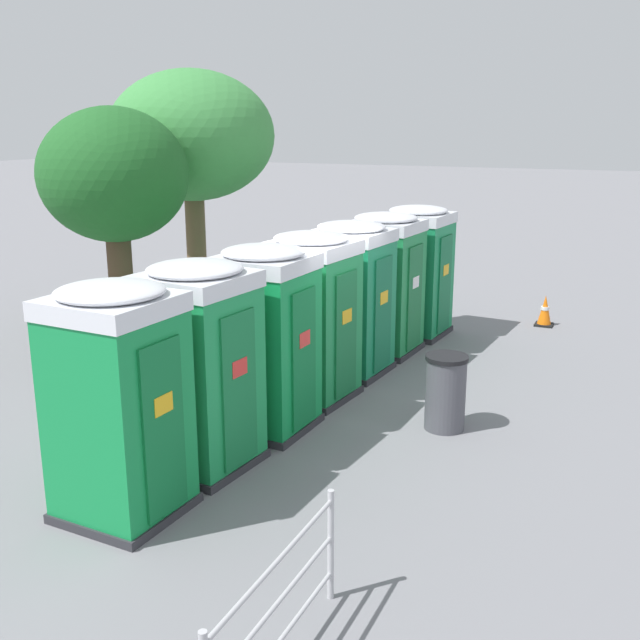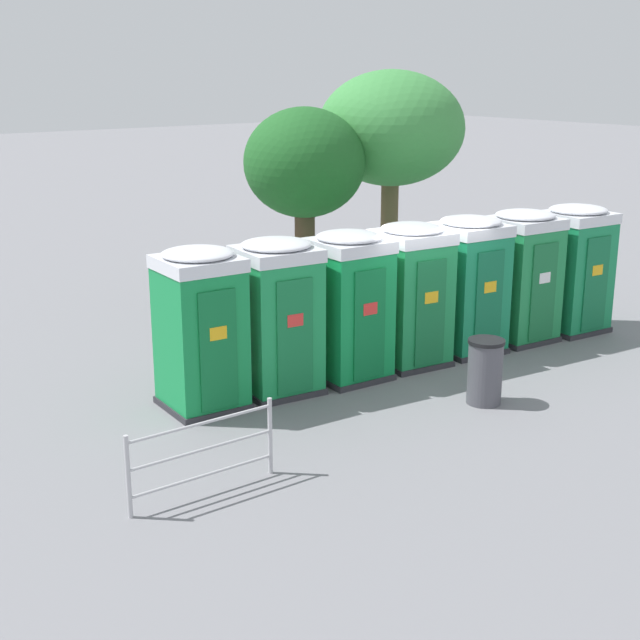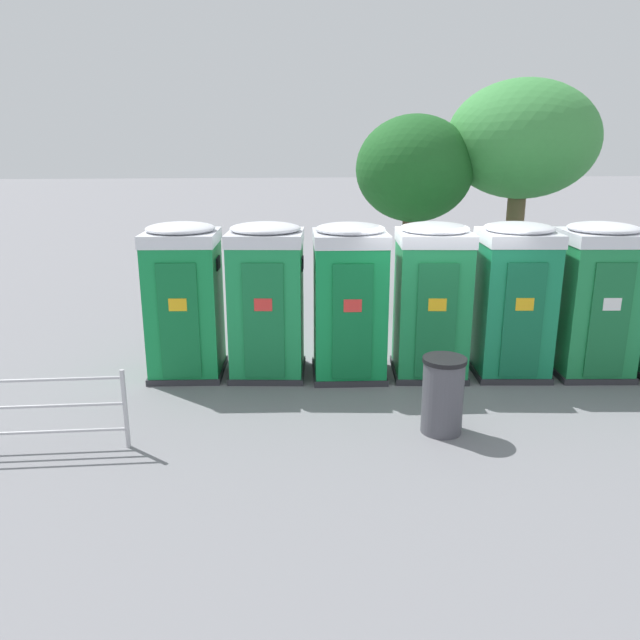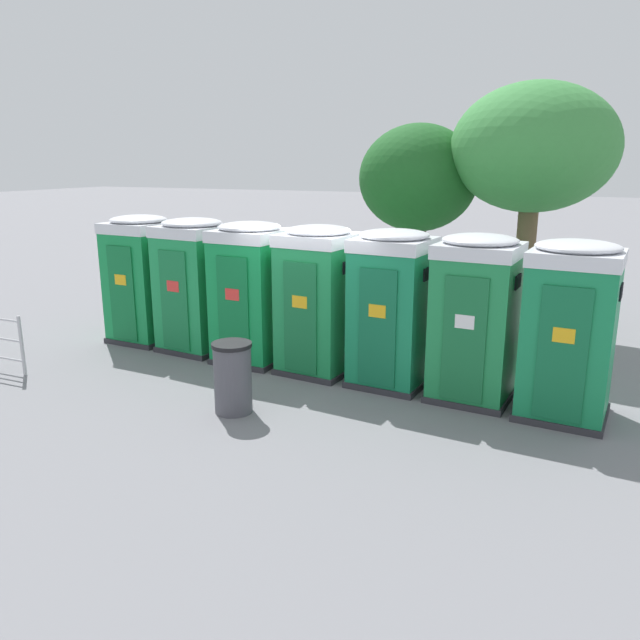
{
  "view_description": "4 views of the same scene",
  "coord_description": "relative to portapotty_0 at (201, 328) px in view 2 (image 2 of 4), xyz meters",
  "views": [
    {
      "loc": [
        -9.83,
        -4.73,
        4.09
      ],
      "look_at": [
        0.22,
        -0.22,
        1.16
      ],
      "focal_mm": 42.0,
      "sensor_mm": 36.0,
      "label": 1
    },
    {
      "loc": [
        -10.42,
        -11.41,
        5.17
      ],
      "look_at": [
        -1.9,
        -0.04,
        1.09
      ],
      "focal_mm": 50.0,
      "sensor_mm": 36.0,
      "label": 2
    },
    {
      "loc": [
        -2.71,
        -9.89,
        3.77
      ],
      "look_at": [
        -1.83,
        -0.04,
        0.94
      ],
      "focal_mm": 35.0,
      "sensor_mm": 36.0,
      "label": 3
    },
    {
      "loc": [
        4.21,
        -9.66,
        3.58
      ],
      "look_at": [
        0.03,
        -0.2,
        0.92
      ],
      "focal_mm": 35.0,
      "sensor_mm": 36.0,
      "label": 4
    }
  ],
  "objects": [
    {
      "name": "portapotty_2",
      "position": [
        2.68,
        -0.29,
        -0.0
      ],
      "size": [
        1.24,
        1.25,
        2.54
      ],
      "color": "#2D2D33",
      "rests_on": "ground"
    },
    {
      "name": "portapotty_0",
      "position": [
        0.0,
        0.0,
        0.0
      ],
      "size": [
        1.24,
        1.26,
        2.54
      ],
      "color": "#2D2D33",
      "rests_on": "ground"
    },
    {
      "name": "portapotty_6",
      "position": [
        8.05,
        -0.75,
        -0.0
      ],
      "size": [
        1.31,
        1.29,
        2.54
      ],
      "color": "#2D2D33",
      "rests_on": "ground"
    },
    {
      "name": "portapotty_4",
      "position": [
        5.37,
        -0.45,
        0.0
      ],
      "size": [
        1.28,
        1.3,
        2.54
      ],
      "color": "#2D2D33",
      "rests_on": "ground"
    },
    {
      "name": "ground_plane",
      "position": [
        4.04,
        -0.17,
        -1.28
      ],
      "size": [
        120.0,
        120.0,
        0.0
      ],
      "primitive_type": "plane",
      "color": "slate"
    },
    {
      "name": "street_tree_1",
      "position": [
        6.95,
        3.59,
        2.5
      ],
      "size": [
        3.26,
        3.26,
        5.09
      ],
      "color": "brown",
      "rests_on": "ground"
    },
    {
      "name": "street_tree_0",
      "position": [
        4.61,
        3.65,
        1.87
      ],
      "size": [
        2.56,
        2.56,
        4.35
      ],
      "color": "#4C3826",
      "rests_on": "ground"
    },
    {
      "name": "portapotty_5",
      "position": [
        6.71,
        -0.56,
        -0.0
      ],
      "size": [
        1.28,
        1.28,
        2.54
      ],
      "color": "#2D2D33",
      "rests_on": "ground"
    },
    {
      "name": "event_barrier",
      "position": [
        -1.48,
        -2.62,
        -0.72
      ],
      "size": [
        2.06,
        0.06,
        1.05
      ],
      "color": "#B7B7BC",
      "rests_on": "ground"
    },
    {
      "name": "portapotty_3",
      "position": [
        4.03,
        -0.36,
        0.0
      ],
      "size": [
        1.3,
        1.32,
        2.54
      ],
      "color": "#2D2D33",
      "rests_on": "ground"
    },
    {
      "name": "portapotty_1",
      "position": [
        1.34,
        -0.12,
        -0.0
      ],
      "size": [
        1.33,
        1.31,
        2.54
      ],
      "color": "#2D2D33",
      "rests_on": "ground"
    },
    {
      "name": "trash_can",
      "position": [
        3.64,
        -2.53,
        -0.75
      ],
      "size": [
        0.58,
        0.58,
        1.05
      ],
      "color": "#4C4C54",
      "rests_on": "ground"
    }
  ]
}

